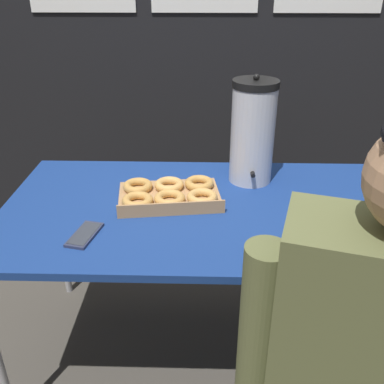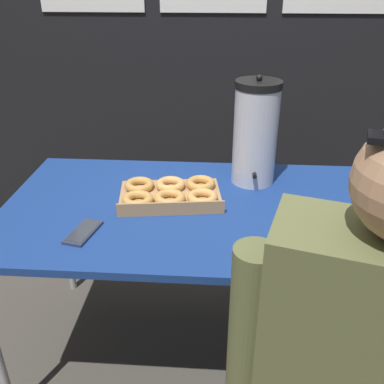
% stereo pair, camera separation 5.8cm
% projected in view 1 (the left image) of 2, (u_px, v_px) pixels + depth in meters
% --- Properties ---
extents(ground_plane, '(12.00, 12.00, 0.00)m').
position_uv_depth(ground_plane, '(200.00, 347.00, 1.95)').
color(ground_plane, '#4C473F').
extents(back_wall, '(6.00, 0.11, 2.67)m').
position_uv_depth(back_wall, '(204.00, 10.00, 2.36)').
color(back_wall, black).
rests_on(back_wall, ground).
extents(folding_table, '(1.51, 0.84, 0.74)m').
position_uv_depth(folding_table, '(202.00, 216.00, 1.63)').
color(folding_table, navy).
rests_on(folding_table, ground).
extents(donut_box, '(0.42, 0.32, 0.05)m').
position_uv_depth(donut_box, '(170.00, 194.00, 1.65)').
color(donut_box, tan).
rests_on(donut_box, folding_table).
extents(coffee_urn, '(0.18, 0.21, 0.44)m').
position_uv_depth(coffee_urn, '(253.00, 132.00, 1.72)').
color(coffee_urn, silver).
rests_on(coffee_urn, folding_table).
extents(cell_phone, '(0.10, 0.17, 0.01)m').
position_uv_depth(cell_phone, '(85.00, 235.00, 1.43)').
color(cell_phone, '#2D334C').
rests_on(cell_phone, folding_table).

